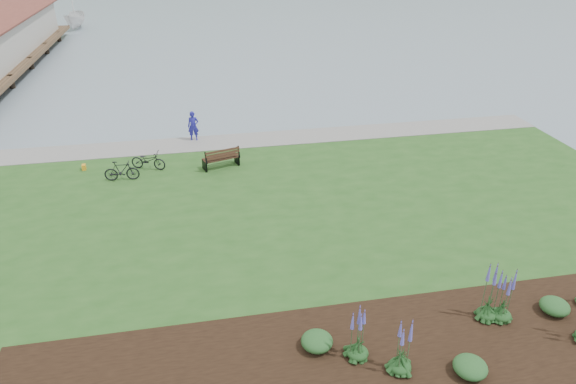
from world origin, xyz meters
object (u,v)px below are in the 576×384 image
sailboat (77,29)px  person (193,124)px  park_bench (221,158)px  bicycle_a (148,160)px

sailboat → person: bearing=-69.0°
park_bench → person: 4.19m
person → sailboat: (-12.80, 39.86, -1.38)m
park_bench → bicycle_a: size_ratio=1.07×
park_bench → sailboat: 46.04m
bicycle_a → park_bench: bearing=-77.6°
park_bench → sailboat: size_ratio=0.08×
bicycle_a → sailboat: (-10.48, 43.29, -0.86)m
bicycle_a → sailboat: 44.54m
person → bicycle_a: (-2.32, -3.42, -0.52)m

